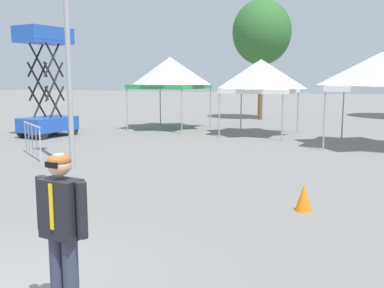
% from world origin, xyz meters
% --- Properties ---
extents(canopy_tent_right_of_center, '(3.28, 3.28, 3.52)m').
position_xyz_m(canopy_tent_right_of_center, '(-6.46, 16.09, 2.75)').
color(canopy_tent_right_of_center, '#9E9EA3').
rests_on(canopy_tent_right_of_center, ground).
extents(canopy_tent_behind_center, '(2.90, 2.90, 3.32)m').
position_xyz_m(canopy_tent_behind_center, '(-1.74, 15.71, 2.59)').
color(canopy_tent_behind_center, '#9E9EA3').
rests_on(canopy_tent_behind_center, ground).
extents(canopy_tent_center, '(3.48, 3.48, 3.42)m').
position_xyz_m(canopy_tent_center, '(3.17, 14.02, 2.73)').
color(canopy_tent_center, '#9E9EA3').
rests_on(canopy_tent_center, ground).
extents(scissor_lift, '(1.57, 2.40, 4.61)m').
position_xyz_m(scissor_lift, '(-9.86, 11.29, 1.35)').
color(scissor_lift, black).
rests_on(scissor_lift, ground).
extents(person_foreground, '(0.65, 0.27, 1.78)m').
position_xyz_m(person_foreground, '(0.93, 0.15, 1.03)').
color(person_foreground, '#33384C').
rests_on(person_foreground, ground).
extents(tree_behind_tents_center, '(3.48, 3.48, 7.11)m').
position_xyz_m(tree_behind_tents_center, '(-3.89, 22.84, 5.18)').
color(tree_behind_tents_center, brown).
rests_on(tree_behind_tents_center, ground).
extents(crowd_barrier_near_person, '(1.81, 1.16, 1.08)m').
position_xyz_m(crowd_barrier_near_person, '(-6.62, 7.19, 0.75)').
color(crowd_barrier_near_person, '#B7BABF').
rests_on(crowd_barrier_near_person, ground).
extents(traffic_cone_lot_center, '(0.32, 0.32, 0.47)m').
position_xyz_m(traffic_cone_lot_center, '(-1.68, 3.33, 0.23)').
color(traffic_cone_lot_center, orange).
rests_on(traffic_cone_lot_center, ground).
extents(traffic_cone_near_barrier, '(0.32, 0.32, 0.53)m').
position_xyz_m(traffic_cone_near_barrier, '(2.36, 5.12, 0.26)').
color(traffic_cone_near_barrier, orange).
rests_on(traffic_cone_near_barrier, ground).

